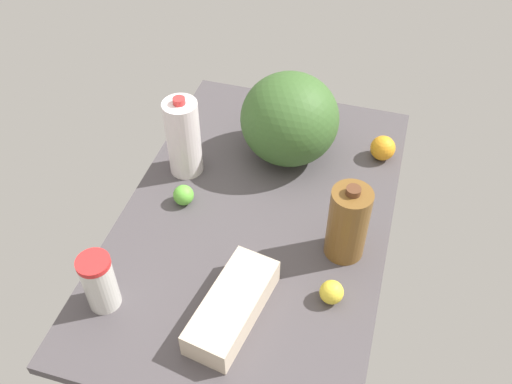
# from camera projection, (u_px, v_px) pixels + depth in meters

# --- Properties ---
(countertop) EXTENTS (1.20, 0.76, 0.03)m
(countertop) POSITION_uv_depth(u_px,v_px,m) (256.00, 220.00, 1.66)
(countertop) COLOR #494347
(countertop) RESTS_ON ground
(egg_carton) EXTENTS (0.31, 0.17, 0.07)m
(egg_carton) POSITION_uv_depth(u_px,v_px,m) (232.00, 306.00, 1.39)
(egg_carton) COLOR beige
(egg_carton) RESTS_ON countertop
(watermelon) EXTENTS (0.30, 0.30, 0.28)m
(watermelon) POSITION_uv_depth(u_px,v_px,m) (290.00, 119.00, 1.73)
(watermelon) COLOR #395F2A
(watermelon) RESTS_ON countertop
(milk_jug) EXTENTS (0.10, 0.10, 0.27)m
(milk_jug) POSITION_uv_depth(u_px,v_px,m) (183.00, 138.00, 1.69)
(milk_jug) COLOR white
(milk_jug) RESTS_ON countertop
(chocolate_milk_jug) EXTENTS (0.11, 0.11, 0.24)m
(chocolate_milk_jug) POSITION_uv_depth(u_px,v_px,m) (348.00, 223.00, 1.48)
(chocolate_milk_jug) COLOR brown
(chocolate_milk_jug) RESTS_ON countertop
(tumbler_cup) EXTENTS (0.08, 0.08, 0.17)m
(tumbler_cup) POSITION_uv_depth(u_px,v_px,m) (99.00, 282.00, 1.38)
(tumbler_cup) COLOR silver
(tumbler_cup) RESTS_ON countertop
(lemon_beside_bowl) EXTENTS (0.06, 0.06, 0.06)m
(lemon_beside_bowl) POSITION_uv_depth(u_px,v_px,m) (332.00, 292.00, 1.43)
(lemon_beside_bowl) COLOR yellow
(lemon_beside_bowl) RESTS_ON countertop
(orange_loose) EXTENTS (0.08, 0.08, 0.08)m
(orange_loose) POSITION_uv_depth(u_px,v_px,m) (383.00, 148.00, 1.79)
(orange_loose) COLOR orange
(orange_loose) RESTS_ON countertop
(lime_far_back) EXTENTS (0.06, 0.06, 0.06)m
(lime_far_back) POSITION_uv_depth(u_px,v_px,m) (183.00, 195.00, 1.66)
(lime_far_back) COLOR #61B93B
(lime_far_back) RESTS_ON countertop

